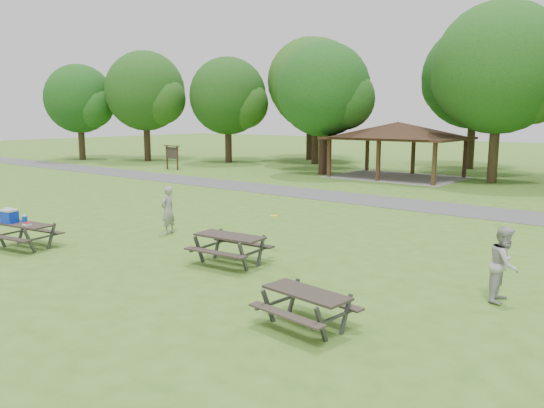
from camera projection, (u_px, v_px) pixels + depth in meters
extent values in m
plane|color=#437120|center=(158.00, 263.00, 15.20)|extent=(160.00, 160.00, 0.00)
cube|color=#4C4C4F|center=(382.00, 201.00, 26.03)|extent=(120.00, 3.20, 0.02)
cube|color=#3B2115|center=(329.00, 158.00, 36.18)|extent=(0.22, 0.22, 2.60)
cube|color=#352313|center=(367.00, 154.00, 40.35)|extent=(0.22, 0.22, 2.60)
cube|color=#392214|center=(378.00, 161.00, 33.91)|extent=(0.22, 0.22, 2.60)
cube|color=#3E2616|center=(413.00, 156.00, 38.09)|extent=(0.22, 0.22, 2.60)
cube|color=#3B2715|center=(434.00, 164.00, 31.65)|extent=(0.22, 0.22, 2.60)
cube|color=#321B12|center=(465.00, 159.00, 35.82)|extent=(0.22, 0.22, 2.60)
cube|color=#352015|center=(398.00, 138.00, 35.77)|extent=(8.60, 6.60, 0.16)
pyramid|color=black|center=(398.00, 129.00, 35.68)|extent=(7.01, 7.01, 1.00)
cube|color=gray|center=(396.00, 177.00, 36.21)|extent=(8.40, 6.40, 0.03)
cube|color=#351F13|center=(167.00, 158.00, 41.58)|extent=(0.10, 0.10, 1.80)
cube|color=#382114|center=(177.00, 158.00, 40.85)|extent=(0.10, 0.10, 1.80)
cube|color=black|center=(172.00, 153.00, 41.15)|extent=(1.40, 0.06, 0.90)
cube|color=#311E13|center=(172.00, 146.00, 41.06)|extent=(1.60, 0.30, 0.06)
cylinder|color=black|center=(147.00, 141.00, 49.05)|extent=(0.60, 0.60, 3.67)
sphere|color=#174313|center=(145.00, 91.00, 48.30)|extent=(7.20, 7.20, 7.20)
sphere|color=#1E4B15|center=(160.00, 99.00, 47.66)|extent=(4.68, 4.68, 4.68)
sphere|color=#1B4614|center=(134.00, 97.00, 49.12)|extent=(4.32, 4.32, 4.32)
cylinder|color=black|center=(228.00, 144.00, 47.50)|extent=(0.60, 0.60, 3.32)
sphere|color=#164112|center=(228.00, 96.00, 46.81)|extent=(6.80, 6.80, 6.80)
sphere|color=#204D16|center=(243.00, 104.00, 46.21)|extent=(4.42, 4.42, 4.42)
sphere|color=#194112|center=(215.00, 102.00, 47.57)|extent=(4.08, 4.08, 4.08)
cylinder|color=black|center=(315.00, 142.00, 45.88)|extent=(0.60, 0.60, 3.85)
sphere|color=#1D4B15|center=(316.00, 85.00, 45.08)|extent=(7.80, 7.80, 7.80)
sphere|color=#1E4E16|center=(335.00, 93.00, 44.37)|extent=(5.07, 5.07, 5.07)
sphere|color=#1C4413|center=(300.00, 92.00, 45.98)|extent=(4.68, 4.68, 4.68)
cylinder|color=black|center=(323.00, 150.00, 37.82)|extent=(0.60, 0.60, 3.50)
sphere|color=#134513|center=(324.00, 90.00, 37.13)|extent=(6.60, 6.60, 6.60)
sphere|color=#174513|center=(344.00, 99.00, 36.56)|extent=(4.29, 4.29, 4.29)
sphere|color=#123F12|center=(307.00, 97.00, 37.86)|extent=(3.96, 3.96, 3.96)
cylinder|color=#312315|center=(494.00, 151.00, 32.98)|extent=(0.60, 0.60, 4.02)
sphere|color=#174915|center=(499.00, 68.00, 32.15)|extent=(8.00, 8.00, 8.00)
sphere|color=#1E4E16|center=(531.00, 81.00, 31.42)|extent=(5.20, 5.20, 5.20)
sphere|color=#164814|center=(471.00, 79.00, 33.08)|extent=(4.80, 4.80, 4.80)
cylinder|color=black|center=(309.00, 137.00, 50.38)|extent=(0.60, 0.60, 4.38)
sphere|color=#214C15|center=(310.00, 81.00, 49.52)|extent=(8.00, 8.00, 8.00)
sphere|color=#174F16|center=(328.00, 89.00, 48.79)|extent=(5.20, 5.20, 5.20)
sphere|color=#164614|center=(295.00, 88.00, 50.45)|extent=(4.80, 4.80, 4.80)
cylinder|color=#2E2214|center=(471.00, 143.00, 41.61)|extent=(0.60, 0.60, 4.13)
sphere|color=#134313|center=(475.00, 77.00, 40.77)|extent=(8.00, 8.00, 8.00)
sphere|color=#174B15|center=(500.00, 87.00, 40.03)|extent=(5.20, 5.20, 5.20)
sphere|color=#184413|center=(453.00, 85.00, 41.70)|extent=(4.80, 4.80, 4.80)
cylinder|color=#302215|center=(82.00, 142.00, 50.43)|extent=(0.60, 0.60, 3.32)
sphere|color=#134313|center=(79.00, 99.00, 49.76)|extent=(6.40, 6.40, 6.40)
sphere|color=#174C15|center=(91.00, 106.00, 49.21)|extent=(4.16, 4.16, 4.16)
sphere|color=#134413|center=(70.00, 104.00, 50.47)|extent=(3.84, 3.84, 3.84)
cube|color=#2C2420|center=(25.00, 225.00, 16.80)|extent=(1.99, 1.06, 0.05)
cube|color=#2A231E|center=(8.00, 238.00, 16.31)|extent=(1.91, 0.59, 0.04)
cube|color=#2D2520|center=(42.00, 230.00, 17.39)|extent=(1.91, 0.59, 0.04)
cube|color=#3F3F42|center=(0.00, 236.00, 16.86)|extent=(0.13, 0.40, 0.82)
cube|color=#3E3E41|center=(22.00, 232.00, 17.55)|extent=(0.13, 0.40, 0.82)
cube|color=#454548|center=(11.00, 233.00, 17.20)|extent=(0.32, 1.52, 0.05)
cube|color=#3F3F42|center=(30.00, 241.00, 16.18)|extent=(0.13, 0.40, 0.82)
cube|color=#404042|center=(51.00, 236.00, 16.86)|extent=(0.13, 0.40, 0.82)
cube|color=#3E3E41|center=(41.00, 238.00, 16.51)|extent=(0.32, 1.52, 0.05)
cube|color=#0D30C4|center=(10.00, 217.00, 16.94)|extent=(0.53, 0.43, 0.37)
cube|color=silver|center=(9.00, 210.00, 16.91)|extent=(0.55, 0.45, 0.06)
cylinder|color=white|center=(9.00, 208.00, 16.89)|extent=(0.41, 0.10, 0.03)
cylinder|color=#0B40AB|center=(25.00, 220.00, 16.84)|extent=(0.18, 0.18, 0.23)
cylinder|color=white|center=(24.00, 215.00, 16.82)|extent=(0.14, 0.14, 0.05)
cube|color=white|center=(27.00, 224.00, 16.54)|extent=(0.24, 0.24, 0.07)
cube|color=red|center=(27.00, 223.00, 16.54)|extent=(0.25, 0.25, 0.02)
cube|color=#2C2420|center=(230.00, 236.00, 14.95)|extent=(2.08, 0.98, 0.06)
cube|color=#2D2521|center=(215.00, 253.00, 14.46)|extent=(2.03, 0.47, 0.04)
cube|color=black|center=(244.00, 243.00, 15.56)|extent=(2.03, 0.47, 0.04)
cube|color=#393A3C|center=(199.00, 250.00, 15.09)|extent=(0.11, 0.43, 0.87)
cube|color=#3A3A3C|center=(218.00, 244.00, 15.79)|extent=(0.11, 0.43, 0.87)
cube|color=#414143|center=(209.00, 245.00, 15.43)|extent=(0.22, 1.64, 0.06)
cube|color=#434346|center=(243.00, 257.00, 14.26)|extent=(0.11, 0.43, 0.87)
cube|color=#444446|center=(261.00, 251.00, 14.95)|extent=(0.11, 0.43, 0.87)
cube|color=#38383A|center=(252.00, 253.00, 14.60)|extent=(0.22, 1.64, 0.06)
cube|color=#2A241E|center=(306.00, 293.00, 10.46)|extent=(1.87, 0.91, 0.05)
cube|color=#312923|center=(286.00, 315.00, 10.09)|extent=(1.82, 0.45, 0.04)
cube|color=#2E2621|center=(325.00, 300.00, 10.92)|extent=(1.82, 0.45, 0.04)
cube|color=#3C3C3F|center=(268.00, 306.00, 10.73)|extent=(0.10, 0.38, 0.78)
cube|color=#3A3A3C|center=(293.00, 297.00, 11.26)|extent=(0.10, 0.38, 0.78)
cube|color=#424245|center=(281.00, 300.00, 10.99)|extent=(0.22, 1.46, 0.05)
cube|color=#39393B|center=(321.00, 325.00, 9.77)|extent=(0.10, 0.38, 0.78)
cube|color=#424245|center=(346.00, 314.00, 10.30)|extent=(0.10, 0.38, 0.78)
cube|color=#404043|center=(334.00, 318.00, 10.03)|extent=(0.22, 1.46, 0.05)
cylinder|color=yellow|center=(274.00, 216.00, 15.88)|extent=(0.24, 0.24, 0.02)
imported|color=gray|center=(168.00, 210.00, 18.82)|extent=(0.51, 0.69, 1.72)
imported|color=#B1B0B3|center=(504.00, 264.00, 11.96)|extent=(0.70, 0.88, 1.74)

